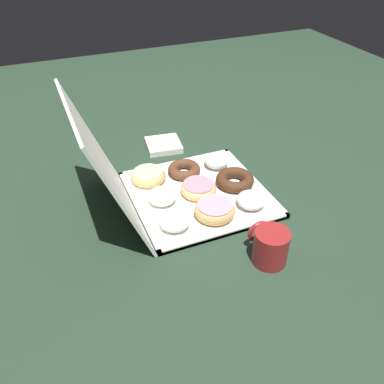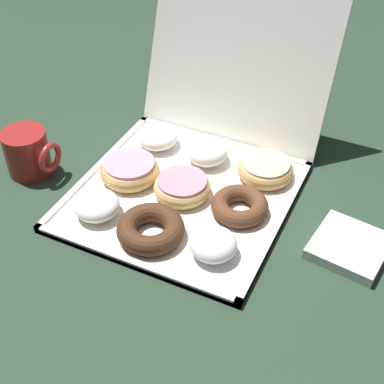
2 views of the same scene
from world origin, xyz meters
name	(u,v)px [view 1 (image 1 of 2)]	position (x,y,z in m)	size (l,w,h in m)	color
ground_plane	(198,196)	(0.00, 0.00, 0.00)	(3.00, 3.00, 0.00)	#233828
donut_box	(198,195)	(0.00, 0.00, 0.01)	(0.40, 0.40, 0.01)	white
box_lid_open	(105,166)	(0.00, 0.27, 0.18)	(0.40, 0.38, 0.01)	white
powdered_filled_donut_0	(251,200)	(-0.12, -0.12, 0.03)	(0.08, 0.08, 0.04)	white
chocolate_cake_ring_donut_1	(235,180)	(0.00, -0.13, 0.03)	(0.12, 0.12, 0.04)	#472816
powdered_filled_donut_2	(217,161)	(0.12, -0.12, 0.03)	(0.08, 0.08, 0.05)	white
pink_frosted_donut_3	(214,210)	(-0.12, 0.00, 0.03)	(0.12, 0.12, 0.04)	tan
pink_frosted_donut_4	(197,188)	(0.00, 0.00, 0.03)	(0.11, 0.11, 0.04)	#E5B770
chocolate_cake_ring_donut_5	(185,169)	(0.12, 0.00, 0.03)	(0.11, 0.11, 0.03)	#59331E
powdered_filled_donut_6	(175,221)	(-0.12, 0.12, 0.03)	(0.09, 0.09, 0.05)	white
powdered_filled_donut_7	(163,197)	(0.00, 0.12, 0.03)	(0.08, 0.08, 0.05)	white
glazed_ring_donut_8	(148,176)	(0.13, 0.12, 0.03)	(0.11, 0.11, 0.04)	tan
coffee_mug	(270,246)	(-0.32, -0.06, 0.05)	(0.11, 0.09, 0.09)	maroon
napkin_stack	(163,145)	(0.32, 0.00, 0.01)	(0.12, 0.12, 0.02)	white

